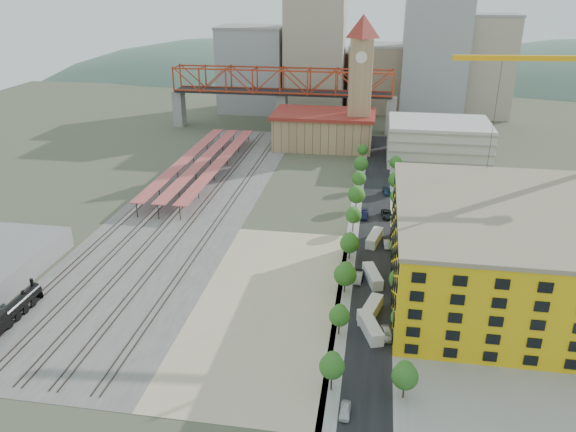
% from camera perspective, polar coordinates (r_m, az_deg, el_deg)
% --- Properties ---
extents(ground, '(400.00, 400.00, 0.00)m').
position_cam_1_polar(ground, '(139.12, 2.15, -2.17)').
color(ground, '#474C38').
rests_on(ground, ground).
extents(ballast_strip, '(36.00, 165.00, 0.06)m').
position_cam_1_polar(ballast_strip, '(162.54, -9.74, 1.33)').
color(ballast_strip, '#605E59').
rests_on(ballast_strip, ground).
extents(dirt_lot, '(28.00, 67.00, 0.06)m').
position_cam_1_polar(dirt_lot, '(112.27, -1.97, -8.78)').
color(dirt_lot, tan).
rests_on(dirt_lot, ground).
extents(street_asphalt, '(12.00, 170.00, 0.06)m').
position_cam_1_polar(street_asphalt, '(151.98, 8.86, -0.18)').
color(street_asphalt, black).
rests_on(street_asphalt, ground).
extents(sidewalk_west, '(3.00, 170.00, 0.04)m').
position_cam_1_polar(sidewalk_west, '(152.06, 6.80, -0.05)').
color(sidewalk_west, gray).
rests_on(sidewalk_west, ground).
extents(sidewalk_east, '(3.00, 170.00, 0.04)m').
position_cam_1_polar(sidewalk_east, '(152.12, 10.93, -0.31)').
color(sidewalk_east, gray).
rests_on(sidewalk_east, ground).
extents(construction_pad, '(50.00, 90.00, 0.06)m').
position_cam_1_polar(construction_pad, '(124.16, 22.14, -7.31)').
color(construction_pad, gray).
rests_on(construction_pad, ground).
extents(rail_tracks, '(26.56, 160.00, 0.18)m').
position_cam_1_polar(rail_tracks, '(163.07, -10.34, 1.40)').
color(rail_tracks, '#382B23').
rests_on(rail_tracks, ground).
extents(platform_canopies, '(16.00, 80.00, 4.12)m').
position_cam_1_polar(platform_canopies, '(187.34, -8.64, 5.62)').
color(platform_canopies, '#CA4D51').
rests_on(platform_canopies, ground).
extents(station_hall, '(38.00, 24.00, 13.10)m').
position_cam_1_polar(station_hall, '(214.51, 3.65, 8.80)').
color(station_hall, tan).
rests_on(station_hall, ground).
extents(clock_tower, '(12.00, 12.00, 52.00)m').
position_cam_1_polar(clock_tower, '(207.38, 7.43, 14.38)').
color(clock_tower, tan).
rests_on(clock_tower, ground).
extents(parking_garage, '(34.00, 26.00, 14.00)m').
position_cam_1_polar(parking_garage, '(202.94, 14.98, 7.33)').
color(parking_garage, silver).
rests_on(parking_garage, ground).
extents(truss_bridge, '(94.00, 9.60, 25.60)m').
position_cam_1_polar(truss_bridge, '(236.93, -0.63, 13.22)').
color(truss_bridge, gray).
rests_on(truss_bridge, ground).
extents(construction_building, '(44.60, 50.60, 18.80)m').
position_cam_1_polar(construction_building, '(119.26, 21.40, -3.35)').
color(construction_building, gold).
rests_on(construction_building, ground).
extents(street_trees, '(15.40, 124.40, 8.00)m').
position_cam_1_polar(street_trees, '(142.84, 8.79, -1.74)').
color(street_trees, '#215D1C').
rests_on(street_trees, ground).
extents(skyline, '(133.00, 46.00, 60.00)m').
position_cam_1_polar(skyline, '(269.89, 7.83, 15.06)').
color(skyline, '#9EA0A3').
rests_on(skyline, ground).
extents(distant_hills, '(647.00, 264.00, 227.00)m').
position_cam_1_polar(distant_hills, '(410.34, 12.94, 2.65)').
color(distant_hills, '#4C6B59').
rests_on(distant_hills, ground).
extents(locomotive, '(2.78, 21.48, 5.37)m').
position_cam_1_polar(locomotive, '(116.92, -26.55, -8.96)').
color(locomotive, black).
rests_on(locomotive, ground).
extents(site_trailer_a, '(5.17, 9.22, 2.45)m').
position_cam_1_polar(site_trailer_a, '(103.98, 8.33, -11.13)').
color(site_trailer_a, silver).
rests_on(site_trailer_a, ground).
extents(site_trailer_b, '(4.62, 9.24, 2.45)m').
position_cam_1_polar(site_trailer_b, '(108.84, 8.41, -9.43)').
color(site_trailer_b, silver).
rests_on(site_trailer_b, ground).
extents(site_trailer_c, '(4.66, 9.08, 2.40)m').
position_cam_1_polar(site_trailer_c, '(120.38, 8.58, -6.05)').
color(site_trailer_c, silver).
rests_on(site_trailer_c, ground).
extents(site_trailer_d, '(4.17, 9.16, 2.43)m').
position_cam_1_polar(site_trailer_d, '(137.33, 8.77, -2.23)').
color(site_trailer_d, silver).
rests_on(site_trailer_d, ground).
extents(car_0, '(1.75, 4.06, 1.37)m').
position_cam_1_polar(car_0, '(87.46, 5.82, -19.09)').
color(car_0, silver).
rests_on(car_0, ground).
extents(car_1, '(2.03, 4.98, 1.60)m').
position_cam_1_polar(car_1, '(120.13, 7.13, -6.25)').
color(car_1, '#949599').
rests_on(car_1, ground).
extents(car_2, '(2.50, 5.02, 1.37)m').
position_cam_1_polar(car_2, '(121.36, 7.16, -5.99)').
color(car_2, black).
rests_on(car_2, ground).
extents(car_3, '(2.44, 5.53, 1.58)m').
position_cam_1_polar(car_3, '(151.18, 7.74, 0.08)').
color(car_3, '#1B1D4E').
rests_on(car_3, ground).
extents(car_4, '(2.54, 4.83, 1.57)m').
position_cam_1_polar(car_4, '(103.59, 9.99, -11.69)').
color(car_4, silver).
rests_on(car_4, ground).
extents(car_5, '(1.80, 4.32, 1.39)m').
position_cam_1_polar(car_5, '(135.89, 10.01, -2.85)').
color(car_5, '#AAABB0').
rests_on(car_5, ground).
extents(car_6, '(3.39, 6.09, 1.61)m').
position_cam_1_polar(car_6, '(152.63, 10.01, 0.16)').
color(car_6, black).
rests_on(car_6, ground).
extents(car_7, '(2.90, 5.56, 1.54)m').
position_cam_1_polar(car_7, '(169.30, 10.02, 2.47)').
color(car_7, navy).
rests_on(car_7, ground).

